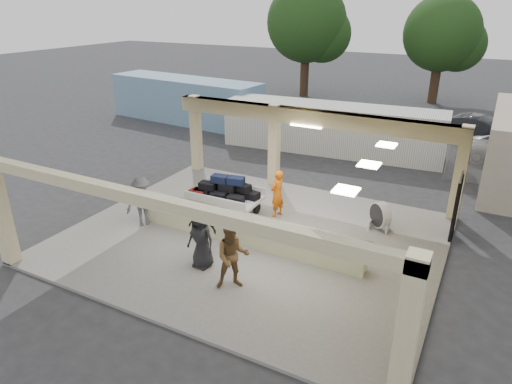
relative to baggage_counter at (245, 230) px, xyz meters
The scene contains 15 objects.
ground 0.77m from the baggage_counter, 90.00° to the left, with size 120.00×120.00×0.00m, color #29292B.
pavilion 1.41m from the baggage_counter, 79.65° to the left, with size 12.01×10.00×3.55m.
baggage_counter is the anchor object (origin of this frame).
luggage_cart 2.44m from the baggage_counter, 136.95° to the left, with size 2.58×1.62×1.49m.
drum_fan 4.75m from the baggage_counter, 39.68° to the left, with size 0.87×0.86×1.02m.
baggage_handler 2.39m from the baggage_counter, 89.14° to the left, with size 0.65×0.36×1.78m, color #DB5B0B.
passenger_a 2.52m from the baggage_counter, 68.64° to the right, with size 0.94×0.41×1.93m, color brown.
passenger_b 1.50m from the baggage_counter, 126.30° to the right, with size 1.00×0.36×1.71m, color black.
passenger_c 3.88m from the baggage_counter, behind, with size 1.17×0.41×1.81m, color #48484D.
passenger_d 1.91m from the baggage_counter, 104.43° to the right, with size 0.89×0.36×1.82m, color black.
car_dark 17.32m from the baggage_counter, 69.80° to the left, with size 1.62×4.59×1.53m, color black.
container_white 11.10m from the baggage_counter, 94.87° to the left, with size 11.44×2.29×2.48m, color silver.
container_blue 17.30m from the baggage_counter, 132.23° to the left, with size 10.77×2.59×2.80m, color #6E94B0.
tree_left 26.31m from the baggage_counter, 107.30° to the left, with size 6.60×6.30×9.00m.
tree_mid 27.11m from the baggage_counter, 85.03° to the left, with size 6.00×5.60×8.00m.
Camera 1 is at (6.48, -11.98, 7.50)m, focal length 32.00 mm.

